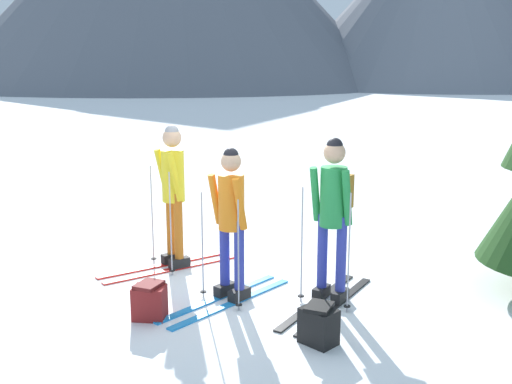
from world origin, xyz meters
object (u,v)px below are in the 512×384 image
object	(u,v)px
skier_in_orange	(231,219)
backpack_on_snow_beside	(150,301)
backpack_on_snow_front	(319,325)
skier_in_yellow	(173,190)
skier_in_green	(333,211)

from	to	relation	value
skier_in_orange	backpack_on_snow_beside	world-z (taller)	skier_in_orange
skier_in_orange	backpack_on_snow_front	bearing A→B (deg)	-28.22
skier_in_yellow	skier_in_green	distance (m)	2.16
skier_in_green	backpack_on_snow_front	world-z (taller)	skier_in_green
skier_in_yellow	skier_in_orange	xyz separation A→B (m)	(1.12, -0.68, -0.09)
skier_in_orange	backpack_on_snow_front	distance (m)	1.54
skier_in_orange	skier_in_green	world-z (taller)	skier_in_green
skier_in_orange	backpack_on_snow_beside	distance (m)	1.20
skier_in_orange	skier_in_yellow	bearing A→B (deg)	148.89
skier_in_green	backpack_on_snow_front	bearing A→B (deg)	-79.99
skier_in_green	backpack_on_snow_front	xyz separation A→B (m)	(0.18, -1.03, -0.83)
backpack_on_snow_front	backpack_on_snow_beside	xyz separation A→B (m)	(-1.74, -0.15, 0.00)
skier_in_yellow	skier_in_green	size ratio (longest dim) A/B	0.99
backpack_on_snow_front	backpack_on_snow_beside	world-z (taller)	same
skier_in_yellow	backpack_on_snow_beside	distance (m)	1.78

